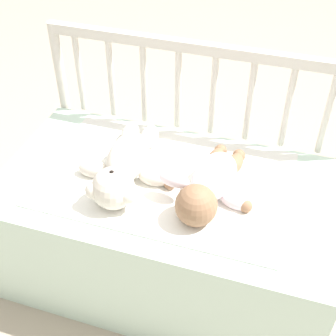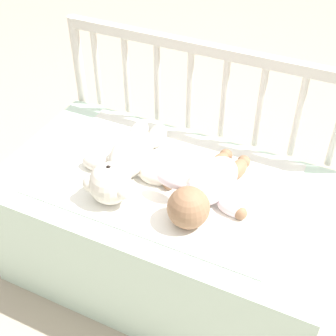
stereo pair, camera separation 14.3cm
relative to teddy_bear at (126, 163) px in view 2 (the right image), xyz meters
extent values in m
plane|color=tan|center=(0.13, 0.02, -0.49)|extent=(12.00, 12.00, 0.00)
cube|color=silver|center=(0.13, 0.02, -0.27)|extent=(1.07, 0.59, 0.44)
cylinder|color=beige|center=(-0.38, 0.33, -0.10)|extent=(0.04, 0.04, 0.77)
cube|color=beige|center=(0.13, 0.33, 0.26)|extent=(1.03, 0.03, 0.04)
cylinder|color=beige|center=(-0.30, 0.33, 0.10)|extent=(0.02, 0.02, 0.30)
cylinder|color=beige|center=(-0.18, 0.33, 0.10)|extent=(0.02, 0.02, 0.30)
cylinder|color=beige|center=(-0.05, 0.33, 0.10)|extent=(0.02, 0.02, 0.30)
cylinder|color=beige|center=(0.07, 0.33, 0.10)|extent=(0.02, 0.02, 0.30)
cylinder|color=beige|center=(0.20, 0.33, 0.10)|extent=(0.02, 0.02, 0.30)
cylinder|color=beige|center=(0.32, 0.33, 0.10)|extent=(0.02, 0.02, 0.30)
cylinder|color=beige|center=(0.45, 0.33, 0.10)|extent=(0.02, 0.02, 0.30)
cube|color=white|center=(0.12, 0.04, -0.05)|extent=(0.77, 0.50, 0.01)
ellipsoid|color=silver|center=(-0.01, 0.05, 0.00)|extent=(0.15, 0.24, 0.11)
sphere|color=silver|center=(0.01, -0.11, 0.01)|extent=(0.13, 0.13, 0.13)
sphere|color=tan|center=(0.01, -0.11, 0.05)|extent=(0.05, 0.05, 0.05)
sphere|color=black|center=(0.01, -0.11, 0.07)|extent=(0.02, 0.02, 0.02)
sphere|color=silver|center=(0.07, -0.13, 0.01)|extent=(0.05, 0.05, 0.05)
sphere|color=silver|center=(-0.04, -0.14, 0.01)|extent=(0.05, 0.05, 0.05)
ellipsoid|color=silver|center=(0.10, 0.01, -0.03)|extent=(0.11, 0.07, 0.06)
ellipsoid|color=silver|center=(-0.10, -0.02, -0.03)|extent=(0.11, 0.07, 0.06)
ellipsoid|color=silver|center=(0.01, 0.20, -0.02)|extent=(0.07, 0.12, 0.06)
ellipsoid|color=silver|center=(-0.06, 0.19, -0.02)|extent=(0.07, 0.12, 0.06)
ellipsoid|color=white|center=(0.28, 0.05, -0.01)|extent=(0.15, 0.23, 0.09)
sphere|color=#936B4C|center=(0.26, -0.11, 0.01)|extent=(0.12, 0.12, 0.12)
ellipsoid|color=white|center=(0.36, -0.02, -0.03)|extent=(0.10, 0.06, 0.05)
ellipsoid|color=white|center=(0.17, -0.04, 0.02)|extent=(0.10, 0.06, 0.05)
sphere|color=#936B4C|center=(0.39, -0.03, -0.03)|extent=(0.04, 0.04, 0.04)
sphere|color=#936B4C|center=(0.15, 0.00, -0.03)|extent=(0.04, 0.04, 0.04)
ellipsoid|color=#936B4C|center=(0.32, 0.15, -0.03)|extent=(0.06, 0.10, 0.05)
ellipsoid|color=#936B4C|center=(0.26, 0.16, -0.03)|extent=(0.06, 0.10, 0.05)
sphere|color=#936B4C|center=(0.32, 0.20, -0.03)|extent=(0.04, 0.04, 0.04)
sphere|color=#936B4C|center=(0.26, 0.20, -0.03)|extent=(0.04, 0.04, 0.04)
camera|label=1|loc=(0.47, -1.01, 0.93)|focal=50.00mm
camera|label=2|loc=(0.60, -0.96, 0.93)|focal=50.00mm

